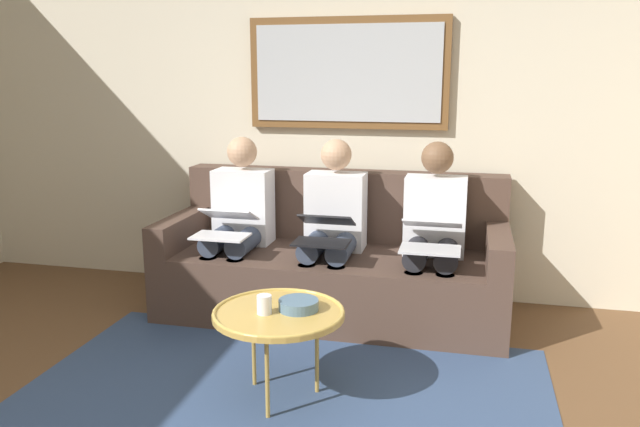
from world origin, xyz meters
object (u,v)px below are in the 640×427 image
object	(u,v)px
cup	(264,304)
laptop_white	(225,224)
person_middle	(333,223)
person_right	(238,218)
person_left	(434,229)
bowl	(299,305)
laptop_silver	(431,235)
couch	(335,265)
laptop_black	(324,230)
coffee_table	(279,314)
framed_mirror	(347,73)

from	to	relation	value
cup	laptop_white	world-z (taller)	laptop_white
person_middle	person_right	size ratio (longest dim) A/B	1.00
person_left	bowl	bearing A→B (deg)	62.95
laptop_silver	person_right	xyz separation A→B (m)	(1.28, -0.23, -0.02)
laptop_silver	cup	bearing A→B (deg)	53.54
couch	person_right	distance (m)	0.71
couch	laptop_black	size ratio (longest dim) A/B	6.13
cup	person_right	distance (m)	1.33
laptop_silver	person_left	bearing A→B (deg)	-90.00
laptop_silver	laptop_white	bearing A→B (deg)	0.03
couch	laptop_silver	xyz separation A→B (m)	(-0.64, 0.30, 0.32)
couch	coffee_table	size ratio (longest dim) A/B	3.50
laptop_black	person_right	world-z (taller)	person_right
person_left	cup	bearing A→B (deg)	59.26
bowl	person_left	world-z (taller)	person_left
person_right	person_left	bearing A→B (deg)	180.00
couch	laptop_silver	bearing A→B (deg)	154.84
cup	bowl	xyz separation A→B (m)	(-0.14, -0.08, -0.02)
cup	person_left	world-z (taller)	person_left
coffee_table	person_left	xyz separation A→B (m)	(-0.65, -1.15, 0.17)
person_middle	laptop_black	xyz separation A→B (m)	(0.00, 0.23, 0.02)
laptop_silver	framed_mirror	bearing A→B (deg)	-47.10
couch	person_left	world-z (taller)	person_left
bowl	person_right	size ratio (longest dim) A/B	0.17
laptop_black	coffee_table	bearing A→B (deg)	89.32
laptop_silver	laptop_black	xyz separation A→B (m)	(0.64, 0.00, -0.01)
person_middle	laptop_white	distance (m)	0.68
couch	person_middle	world-z (taller)	person_middle
person_left	laptop_black	bearing A→B (deg)	20.12
laptop_silver	person_middle	xyz separation A→B (m)	(0.64, -0.23, -0.02)
cup	person_left	bearing A→B (deg)	-120.74
coffee_table	bowl	distance (m)	0.10
coffee_table	couch	bearing A→B (deg)	-90.51
bowl	person_right	xyz separation A→B (m)	(0.72, -1.11, 0.14)
person_right	laptop_white	size ratio (longest dim) A/B	3.11
couch	coffee_table	xyz separation A→B (m)	(0.01, 1.22, 0.12)
couch	laptop_white	world-z (taller)	couch
laptop_black	bowl	bearing A→B (deg)	94.92
person_left	laptop_black	xyz separation A→B (m)	(0.64, 0.23, 0.02)
person_left	person_middle	distance (m)	0.64
cup	laptop_black	bearing A→B (deg)	-94.06
coffee_table	laptop_black	size ratio (longest dim) A/B	1.75
cup	person_middle	size ratio (longest dim) A/B	0.08
bowl	person_left	distance (m)	1.25
cup	laptop_white	distance (m)	1.12
framed_mirror	person_middle	xyz separation A→B (m)	(0.00, 0.46, -0.94)
coffee_table	laptop_black	xyz separation A→B (m)	(-0.01, -0.91, 0.19)
bowl	person_middle	xyz separation A→B (m)	(0.08, -1.11, 0.14)
cup	person_left	distance (m)	1.39
person_left	couch	bearing A→B (deg)	-6.13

